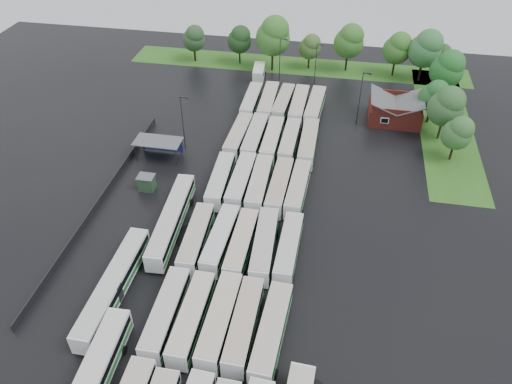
# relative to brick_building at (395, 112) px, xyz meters

# --- Properties ---
(ground) EXTENTS (160.00, 160.00, 0.00)m
(ground) POSITION_rel_brick_building_xyz_m (-24.00, -42.77, -1.87)
(ground) COLOR black
(ground) RESTS_ON ground
(brick_building) EXTENTS (10.07, 8.60, 5.39)m
(brick_building) POSITION_rel_brick_building_xyz_m (0.00, 0.00, 0.00)
(brick_building) COLOR maroon
(brick_building) RESTS_ON ground
(wash_shed) EXTENTS (8.20, 4.20, 3.58)m
(wash_shed) POSITION_rel_brick_building_xyz_m (-41.20, -20.74, 1.12)
(wash_shed) COLOR #2D2D30
(wash_shed) RESTS_ON ground
(utility_hut) EXTENTS (2.70, 2.20, 2.62)m
(utility_hut) POSITION_rel_brick_building_xyz_m (-40.20, -30.17, -0.55)
(utility_hut) COLOR #254128
(utility_hut) RESTS_ON ground
(grass_strip_north) EXTENTS (80.00, 10.00, 0.01)m
(grass_strip_north) POSITION_rel_brick_building_xyz_m (-22.00, 22.03, -1.86)
(grass_strip_north) COLOR #2C611A
(grass_strip_north) RESTS_ON ground
(grass_strip_east) EXTENTS (10.00, 50.00, 0.01)m
(grass_strip_east) POSITION_rel_brick_building_xyz_m (10.00, 0.03, -1.86)
(grass_strip_east) COLOR #2C611A
(grass_strip_east) RESTS_ON ground
(west_fence) EXTENTS (0.10, 50.00, 1.20)m
(west_fence) POSITION_rel_brick_building_xyz_m (-46.20, -34.77, -1.27)
(west_fence) COLOR #2D2D30
(west_fence) RESTS_ON ground
(bus_r1c0) EXTENTS (2.81, 12.49, 3.47)m
(bus_r1c0) POSITION_rel_brick_building_xyz_m (-28.44, -55.04, 0.04)
(bus_r1c0) COLOR white
(bus_r1c0) RESTS_ON ground
(bus_r1c1) EXTENTS (2.71, 12.45, 3.46)m
(bus_r1c1) POSITION_rel_brick_building_xyz_m (-25.19, -55.14, 0.04)
(bus_r1c1) COLOR white
(bus_r1c1) RESTS_ON ground
(bus_r1c2) EXTENTS (2.88, 12.80, 3.55)m
(bus_r1c2) POSITION_rel_brick_building_xyz_m (-21.84, -54.90, 0.09)
(bus_r1c2) COLOR white
(bus_r1c2) RESTS_ON ground
(bus_r1c3) EXTENTS (2.70, 12.50, 3.48)m
(bus_r1c3) POSITION_rel_brick_building_xyz_m (-18.91, -54.96, 0.05)
(bus_r1c3) COLOR white
(bus_r1c3) RESTS_ON ground
(bus_r1c4) EXTENTS (3.32, 12.95, 3.57)m
(bus_r1c4) POSITION_rel_brick_building_xyz_m (-15.58, -55.42, 0.10)
(bus_r1c4) COLOR white
(bus_r1c4) RESTS_ON ground
(bus_r2c0) EXTENTS (3.09, 12.40, 3.43)m
(bus_r2c0) POSITION_rel_brick_building_xyz_m (-28.46, -41.87, 0.02)
(bus_r2c0) COLOR white
(bus_r2c0) RESTS_ON ground
(bus_r2c1) EXTENTS (3.00, 12.33, 3.41)m
(bus_r2c1) POSITION_rel_brick_building_xyz_m (-25.06, -41.44, 0.01)
(bus_r2c1) COLOR white
(bus_r2c1) RESTS_ON ground
(bus_r2c2) EXTENTS (2.69, 12.27, 3.41)m
(bus_r2c2) POSITION_rel_brick_building_xyz_m (-21.98, -41.87, 0.01)
(bus_r2c2) COLOR white
(bus_r2c2) RESTS_ON ground
(bus_r2c3) EXTENTS (3.33, 12.89, 3.56)m
(bus_r2c3) POSITION_rel_brick_building_xyz_m (-18.81, -41.55, 0.09)
(bus_r2c3) COLOR white
(bus_r2c3) RESTS_ON ground
(bus_r2c4) EXTENTS (2.74, 12.19, 3.39)m
(bus_r2c4) POSITION_rel_brick_building_xyz_m (-15.46, -41.38, -0.00)
(bus_r2c4) COLOR white
(bus_r2c4) RESTS_ON ground
(bus_r3c0) EXTENTS (3.11, 12.51, 3.46)m
(bus_r3c0) POSITION_rel_brick_building_xyz_m (-28.34, -28.16, 0.04)
(bus_r3c0) COLOR white
(bus_r3c0) RESTS_ON ground
(bus_r3c1) EXTENTS (2.72, 12.63, 3.51)m
(bus_r3c1) POSITION_rel_brick_building_xyz_m (-25.02, -27.72, 0.07)
(bus_r3c1) COLOR white
(bus_r3c1) RESTS_ON ground
(bus_r3c2) EXTENTS (2.95, 12.77, 3.54)m
(bus_r3c2) POSITION_rel_brick_building_xyz_m (-21.97, -28.02, 0.08)
(bus_r3c2) COLOR white
(bus_r3c2) RESTS_ON ground
(bus_r3c3) EXTENTS (2.92, 12.67, 3.51)m
(bus_r3c3) POSITION_rel_brick_building_xyz_m (-18.74, -28.08, 0.07)
(bus_r3c3) COLOR white
(bus_r3c3) RESTS_ON ground
(bus_r3c4) EXTENTS (3.01, 12.36, 3.42)m
(bus_r3c4) POSITION_rel_brick_building_xyz_m (-15.79, -27.98, 0.01)
(bus_r3c4) COLOR white
(bus_r3c4) RESTS_ON ground
(bus_r4c0) EXTENTS (3.06, 12.58, 3.48)m
(bus_r4c0) POSITION_rel_brick_building_xyz_m (-28.31, -14.48, 0.05)
(bus_r4c0) COLOR white
(bus_r4c0) RESTS_ON ground
(bus_r4c1) EXTENTS (2.88, 12.89, 3.58)m
(bus_r4c1) POSITION_rel_brick_building_xyz_m (-25.25, -14.41, 0.10)
(bus_r4c1) COLOR white
(bus_r4c1) RESTS_ON ground
(bus_r4c2) EXTENTS (2.67, 12.43, 3.46)m
(bus_r4c2) POSITION_rel_brick_building_xyz_m (-22.06, -14.70, 0.04)
(bus_r4c2) COLOR white
(bus_r4c2) RESTS_ON ground
(bus_r4c3) EXTENTS (2.73, 12.22, 3.39)m
(bus_r4c3) POSITION_rel_brick_building_xyz_m (-18.90, -14.49, 0.00)
(bus_r4c3) COLOR white
(bus_r4c3) RESTS_ON ground
(bus_r4c4) EXTENTS (2.79, 12.88, 3.58)m
(bus_r4c4) POSITION_rel_brick_building_xyz_m (-15.51, -14.62, 0.10)
(bus_r4c4) COLOR white
(bus_r4c4) RESTS_ON ground
(bus_r5c0) EXTENTS (2.71, 12.23, 3.40)m
(bus_r5c0) POSITION_rel_brick_building_xyz_m (-28.51, -1.11, 0.00)
(bus_r5c0) COLOR white
(bus_r5c0) RESTS_ON ground
(bus_r5c1) EXTENTS (2.95, 12.92, 3.59)m
(bus_r5c1) POSITION_rel_brick_building_xyz_m (-25.08, -0.79, 0.11)
(bus_r5c1) COLOR white
(bus_r5c1) RESTS_ON ground
(bus_r5c2) EXTENTS (3.20, 12.33, 3.40)m
(bus_r5c2) POSITION_rel_brick_building_xyz_m (-22.06, -0.45, 0.00)
(bus_r5c2) COLOR white
(bus_r5c2) RESTS_ON ground
(bus_r5c3) EXTENTS (2.88, 12.88, 3.58)m
(bus_r5c3) POSITION_rel_brick_building_xyz_m (-18.83, -1.08, 0.10)
(bus_r5c3) COLOR white
(bus_r5c3) RESTS_ON ground
(bus_r5c4) EXTENTS (3.38, 12.97, 3.58)m
(bus_r5c4) POSITION_rel_brick_building_xyz_m (-15.60, -0.99, 0.10)
(bus_r5c4) COLOR white
(bus_r5c4) RESTS_ON ground
(artic_bus_west_b) EXTENTS (3.57, 18.66, 3.44)m
(artic_bus_west_b) POSITION_rel_brick_building_xyz_m (-33.10, -38.72, 0.04)
(artic_bus_west_b) COLOR white
(artic_bus_west_b) RESTS_ON ground
(artic_bus_west_c) EXTENTS (2.78, 18.60, 3.45)m
(artic_bus_west_c) POSITION_rel_brick_building_xyz_m (-36.34, -52.13, 0.05)
(artic_bus_west_c) COLOR white
(artic_bus_west_c) RESTS_ON ground
(minibus) EXTENTS (2.97, 6.64, 2.82)m
(minibus) POSITION_rel_brick_building_xyz_m (-29.61, 13.46, -0.30)
(minibus) COLOR white
(minibus) RESTS_ON ground
(tree_north_0) EXTENTS (5.41, 5.40, 8.94)m
(tree_north_0) POSITION_rel_brick_building_xyz_m (-46.45, 20.18, 3.88)
(tree_north_0) COLOR black
(tree_north_0) RESTS_ON ground
(tree_north_1) EXTENTS (5.64, 5.64, 9.34)m
(tree_north_1) POSITION_rel_brick_building_xyz_m (-35.51, 20.81, 4.15)
(tree_north_1) COLOR black
(tree_north_1) RESTS_ON ground
(tree_north_2) EXTENTS (7.85, 7.85, 12.99)m
(tree_north_2) POSITION_rel_brick_building_xyz_m (-27.18, 18.46, 6.49)
(tree_north_2) COLOR black
(tree_north_2) RESTS_ON ground
(tree_north_3) EXTENTS (5.06, 5.06, 8.39)m
(tree_north_3) POSITION_rel_brick_building_xyz_m (-18.94, 21.05, 3.53)
(tree_north_3) COLOR black
(tree_north_3) RESTS_ON ground
(tree_north_4) EXTENTS (6.78, 6.78, 11.23)m
(tree_north_4) POSITION_rel_brick_building_xyz_m (-10.22, 21.45, 5.36)
(tree_north_4) COLOR black
(tree_north_4) RESTS_ON ground
(tree_north_5) EXTENTS (6.27, 6.27, 10.38)m
(tree_north_5) POSITION_rel_brick_building_xyz_m (0.52, 20.67, 4.81)
(tree_north_5) COLOR black
(tree_north_5) RESTS_ON ground
(tree_north_6) EXTENTS (7.26, 7.26, 12.03)m
(tree_north_6) POSITION_rel_brick_building_xyz_m (6.27, 18.94, 5.87)
(tree_north_6) COLOR black
(tree_north_6) RESTS_ON ground
(tree_east_0) EXTENTS (5.24, 5.24, 8.68)m
(tree_east_0) POSITION_rel_brick_building_xyz_m (9.62, -12.23, 3.72)
(tree_east_0) COLOR black
(tree_east_0) RESTS_ON ground
(tree_east_1) EXTENTS (6.51, 6.51, 10.78)m
(tree_east_1) POSITION_rel_brick_building_xyz_m (8.20, -5.47, 5.07)
(tree_east_1) COLOR black
(tree_east_1) RESTS_ON ground
(tree_east_2) EXTENTS (5.49, 5.46, 9.04)m
(tree_east_2) POSITION_rel_brick_building_xyz_m (6.79, 0.50, 3.95)
(tree_east_2) COLOR #321F10
(tree_east_2) RESTS_ON ground
(tree_east_3) EXTENTS (6.80, 6.80, 11.27)m
(tree_east_3) POSITION_rel_brick_building_xyz_m (10.00, 10.12, 5.39)
(tree_east_3) COLOR black
(tree_east_3) RESTS_ON ground
(tree_east_4) EXTENTS (5.23, 5.23, 8.67)m
(tree_east_4) POSITION_rel_brick_building_xyz_m (9.62, 19.84, 3.71)
(tree_east_4) COLOR black
(tree_east_4) RESTS_ON ground
(lamp_post_ne) EXTENTS (1.67, 0.33, 10.85)m
(lamp_post_ne) POSITION_rel_brick_building_xyz_m (-7.03, -2.73, 4.43)
(lamp_post_ne) COLOR #2D2D30
(lamp_post_ne) RESTS_ON ground
(lamp_post_nw) EXTENTS (1.61, 0.31, 10.43)m
(lamp_post_nw) POSITION_rel_brick_building_xyz_m (-37.58, -17.16, 4.19)
(lamp_post_nw) COLOR #2D2D30
(lamp_post_nw) RESTS_ON ground
(lamp_post_back_w) EXTENTS (1.68, 0.33, 10.90)m
(lamp_post_back_w) POSITION_rel_brick_building_xyz_m (-24.40, 10.60, 4.46)
(lamp_post_back_w) COLOR #2D2D30
(lamp_post_back_w) RESTS_ON ground
(lamp_post_back_e) EXTENTS (1.46, 0.28, 9.49)m
(lamp_post_back_e) POSITION_rel_brick_building_xyz_m (-16.81, 12.73, 3.65)
(lamp_post_back_e) COLOR #2D2D30
(lamp_post_back_e) RESTS_ON ground
(puddle_2) EXTENTS (5.55, 5.55, 0.01)m
(puddle_2) POSITION_rel_brick_building_xyz_m (-29.80, -39.67, -1.86)
(puddle_2) COLOR black
(puddle_2) RESTS_ON ground
(puddle_3) EXTENTS (5.02, 5.02, 0.01)m
(puddle_3) POSITION_rel_brick_building_xyz_m (-20.73, -41.92, -1.86)
(puddle_3) COLOR black
(puddle_3) RESTS_ON ground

